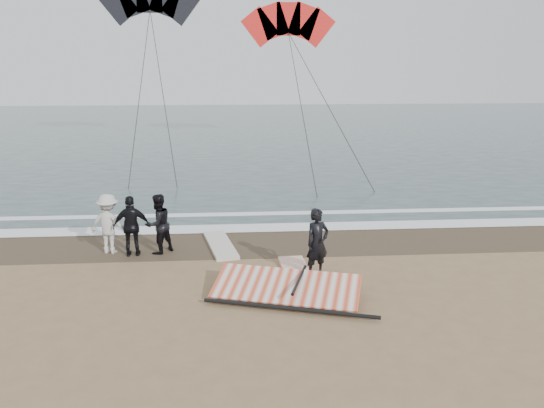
# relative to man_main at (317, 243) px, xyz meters

# --- Properties ---
(ground) EXTENTS (120.00, 120.00, 0.00)m
(ground) POSITION_rel_man_main_xyz_m (-1.44, -1.76, -0.89)
(ground) COLOR #8C704C
(ground) RESTS_ON ground
(sea) EXTENTS (120.00, 54.00, 0.02)m
(sea) POSITION_rel_man_main_xyz_m (-1.44, 31.24, -0.88)
(sea) COLOR #233838
(sea) RESTS_ON ground
(wet_sand) EXTENTS (120.00, 2.80, 0.01)m
(wet_sand) POSITION_rel_man_main_xyz_m (-1.44, 2.74, -0.89)
(wet_sand) COLOR #4C3D2B
(wet_sand) RESTS_ON ground
(foam_near) EXTENTS (120.00, 0.90, 0.01)m
(foam_near) POSITION_rel_man_main_xyz_m (-1.44, 4.14, -0.86)
(foam_near) COLOR white
(foam_near) RESTS_ON sea
(foam_far) EXTENTS (120.00, 0.45, 0.01)m
(foam_far) POSITION_rel_man_main_xyz_m (-1.44, 5.84, -0.86)
(foam_far) COLOR white
(foam_far) RESTS_ON sea
(man_main) EXTENTS (0.77, 0.67, 1.78)m
(man_main) POSITION_rel_man_main_xyz_m (0.00, 0.00, 0.00)
(man_main) COLOR black
(man_main) RESTS_ON ground
(board_white) EXTENTS (0.81, 2.44, 0.10)m
(board_white) POSITION_rel_man_main_xyz_m (-0.49, 0.04, -0.84)
(board_white) COLOR white
(board_white) RESTS_ON ground
(board_cream) EXTENTS (1.13, 2.54, 0.10)m
(board_cream) POSITION_rel_man_main_xyz_m (-2.50, 2.43, -0.84)
(board_cream) COLOR beige
(board_cream) RESTS_ON ground
(trio_cluster) EXTENTS (2.55, 1.08, 1.74)m
(trio_cluster) POSITION_rel_man_main_xyz_m (-5.00, 2.04, -0.03)
(trio_cluster) COLOR black
(trio_cluster) RESTS_ON ground
(sail_rig) EXTENTS (3.76, 2.59, 0.49)m
(sail_rig) POSITION_rel_man_main_xyz_m (-0.97, -1.11, -0.70)
(sail_rig) COLOR black
(sail_rig) RESTS_ON ground
(kite_red) EXTENTS (6.50, 7.36, 16.15)m
(kite_red) POSITION_rel_man_main_xyz_m (1.52, 22.39, 6.56)
(kite_red) COLOR red
(kite_red) RESTS_ON ground
(kite_dark) EXTENTS (6.79, 6.28, 15.12)m
(kite_dark) POSITION_rel_man_main_xyz_m (-7.04, 22.38, 7.85)
(kite_dark) COLOR black
(kite_dark) RESTS_ON ground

